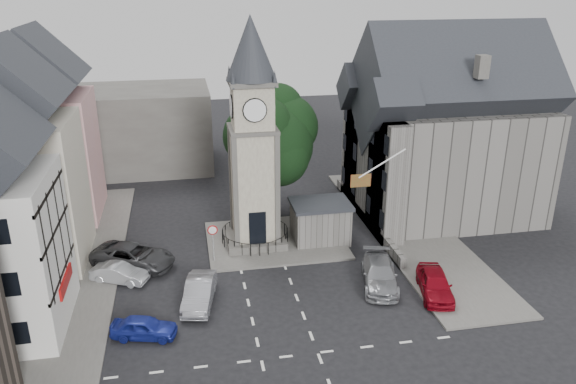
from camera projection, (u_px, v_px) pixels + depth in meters
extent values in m
plane|color=black|center=(273.00, 300.00, 34.27)|extent=(120.00, 120.00, 0.00)
cube|color=#595651|center=(74.00, 270.00, 37.57)|extent=(6.00, 30.00, 0.14)
cube|color=#595651|center=(408.00, 229.00, 43.66)|extent=(6.00, 26.00, 0.14)
cube|color=#595651|center=(275.00, 240.00, 41.83)|extent=(10.00, 8.00, 0.16)
cube|color=silver|center=(290.00, 356.00, 29.24)|extent=(20.00, 8.00, 0.01)
cube|color=#4C4944|center=(255.00, 238.00, 41.47)|extent=(4.20, 4.20, 0.70)
torus|color=black|center=(255.00, 230.00, 41.21)|extent=(4.86, 4.86, 0.06)
cube|color=gray|center=(254.00, 183.00, 39.90)|extent=(3.00, 3.00, 8.00)
cube|color=black|center=(257.00, 228.00, 39.58)|extent=(1.20, 0.25, 2.40)
cube|color=#4C4944|center=(253.00, 129.00, 38.45)|extent=(3.30, 3.30, 0.25)
cube|color=gray|center=(252.00, 106.00, 37.87)|extent=(2.70, 2.70, 3.20)
cylinder|color=white|center=(255.00, 110.00, 36.58)|extent=(1.50, 0.12, 1.50)
cube|color=#4C4944|center=(251.00, 82.00, 37.29)|extent=(3.10, 3.10, 0.30)
cone|color=#21252A|center=(251.00, 47.00, 36.47)|extent=(3.40, 3.40, 4.20)
cube|color=#595652|center=(320.00, 223.00, 41.47)|extent=(4.00, 3.00, 2.80)
cube|color=#21252A|center=(321.00, 204.00, 40.91)|extent=(4.30, 3.30, 0.25)
cylinder|color=black|center=(271.00, 190.00, 45.73)|extent=(0.70, 0.70, 4.40)
cylinder|color=black|center=(213.00, 246.00, 38.30)|extent=(0.10, 0.10, 2.50)
cone|color=#A50C0C|center=(213.00, 230.00, 37.75)|extent=(0.70, 0.06, 0.70)
cone|color=white|center=(213.00, 230.00, 37.74)|extent=(0.54, 0.04, 0.54)
cube|color=#DE9F98|center=(47.00, 158.00, 44.41)|extent=(7.50, 7.00, 10.00)
cube|color=beige|center=(21.00, 194.00, 37.09)|extent=(7.50, 7.00, 10.00)
cube|color=#4C4944|center=(110.00, 130.00, 56.37)|extent=(20.00, 10.00, 8.00)
cube|color=#595652|center=(445.00, 160.00, 45.50)|extent=(14.00, 10.00, 9.00)
cube|color=#595652|center=(387.00, 180.00, 41.22)|extent=(1.60, 4.40, 9.00)
cube|color=#595652|center=(358.00, 152.00, 47.62)|extent=(1.60, 4.40, 9.00)
cube|color=#595652|center=(366.00, 217.00, 44.87)|extent=(0.40, 16.00, 0.90)
cylinder|color=white|center=(382.00, 163.00, 36.79)|extent=(3.17, 0.10, 1.89)
plane|color=#B21414|center=(361.00, 181.00, 36.95)|extent=(1.40, 0.00, 1.40)
imported|color=navy|center=(144.00, 327.00, 30.59)|extent=(3.82, 2.24, 1.22)
imported|color=#ACAFB5|center=(119.00, 273.00, 36.12)|extent=(3.92, 2.69, 1.22)
imported|color=#313134|center=(133.00, 256.00, 37.93)|extent=(6.25, 4.98, 1.58)
imported|color=#97989F|center=(199.00, 292.00, 33.70)|extent=(2.43, 4.78, 1.50)
imported|color=gray|center=(380.00, 274.00, 35.71)|extent=(3.31, 5.56, 1.51)
imported|color=maroon|center=(435.00, 284.00, 34.59)|extent=(2.81, 4.83, 1.54)
imported|color=beige|center=(408.00, 227.00, 42.34)|extent=(0.58, 0.38, 1.59)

